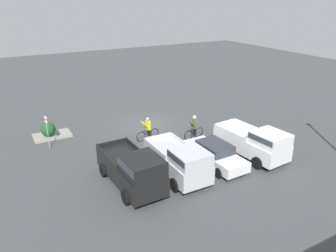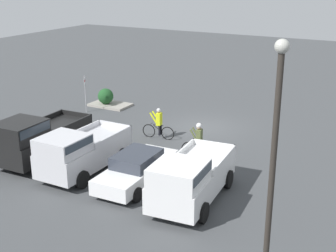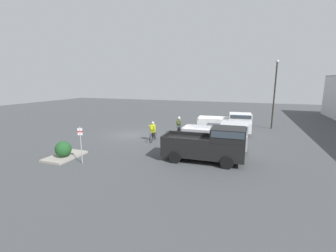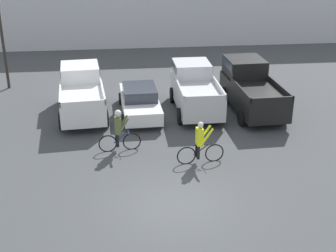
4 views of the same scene
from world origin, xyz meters
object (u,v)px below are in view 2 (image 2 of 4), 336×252
Objects in this scene: pickup_truck_0 at (190,178)px; lamppost at (273,163)px; pickup_truck_2 at (38,138)px; cyclist_1 at (199,140)px; sedan_0 at (137,168)px; shrub at (106,96)px; cyclist_0 at (159,124)px; pickup_truck_1 at (80,151)px; fire_lane_sign at (85,90)px.

pickup_truck_0 is 0.71× the size of lamppost.
pickup_truck_2 is 2.91× the size of cyclist_1.
cyclist_1 is at bearing -105.13° from sedan_0.
cyclist_1 reaches higher than shrub.
sedan_0 is 9.53m from lamppost.
pickup_truck_2 is 0.72× the size of lamppost.
lamppost is at bearing 131.89° from cyclist_0.
lamppost is at bearing 155.64° from pickup_truck_1.
lamppost is at bearing 137.77° from shrub.
cyclist_1 is at bearing -55.28° from lamppost.
lamppost is at bearing 159.48° from pickup_truck_2.
lamppost is at bearing 142.07° from fire_lane_sign.
pickup_truck_0 reaches higher than sedan_0.
pickup_truck_1 is 11.53m from lamppost.
pickup_truck_1 is 0.92× the size of pickup_truck_2.
sedan_0 is 4.46× the size of shrub.
cyclist_1 reaches higher than cyclist_0.
pickup_truck_1 reaches higher than shrub.
pickup_truck_1 is at bearing 126.85° from fire_lane_sign.
lamppost is (-7.29, 4.96, 3.61)m from sedan_0.
pickup_truck_0 is 0.99× the size of pickup_truck_2.
lamppost is (-9.33, 10.41, 3.47)m from cyclist_0.
pickup_truck_2 is 7.85m from cyclist_1.
sedan_0 is 0.64× the size of lamppost.
cyclist_1 is (-3.88, -4.39, -0.19)m from pickup_truck_1.
pickup_truck_0 is 15.00m from shrub.
cyclist_0 is 7.04m from fire_lane_sign.
pickup_truck_2 reaches higher than pickup_truck_0.
pickup_truck_1 is 2.01× the size of fire_lane_sign.
cyclist_1 is at bearing 155.13° from cyclist_0.
sedan_0 is at bearing 74.87° from cyclist_1.
cyclist_1 is 0.25× the size of lamppost.
lamppost is at bearing 145.78° from sedan_0.
sedan_0 is at bearing -172.10° from pickup_truck_1.
sedan_0 is 5.61m from pickup_truck_2.
pickup_truck_0 is 5.64m from pickup_truck_1.
pickup_truck_0 is at bearing 145.05° from fire_lane_sign.
cyclist_0 is at bearing -24.87° from cyclist_1.
shrub is at bearing -31.18° from cyclist_0.
pickup_truck_0 is 2.91m from sedan_0.
cyclist_0 is at bearing 162.71° from fire_lane_sign.
pickup_truck_0 is 14.12m from fire_lane_sign.
lamppost reaches higher than fire_lane_sign.
pickup_truck_0 is 2.17× the size of fire_lane_sign.
pickup_truck_0 is 2.87× the size of cyclist_1.
fire_lane_sign is (11.57, -8.09, 0.35)m from pickup_truck_0.
fire_lane_sign is 0.33× the size of lamppost.
cyclist_0 is (-0.76, -5.84, -0.27)m from pickup_truck_1.
cyclist_0 is 1.78× the size of shrub.
cyclist_1 is 10.45m from fire_lane_sign.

